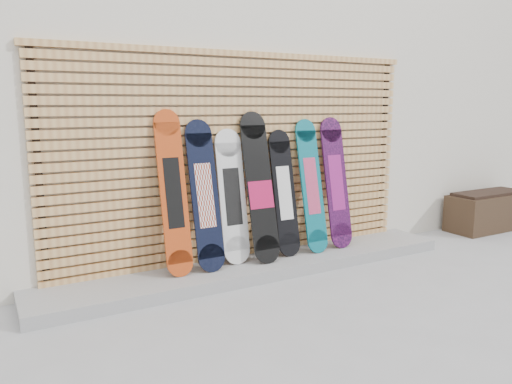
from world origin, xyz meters
TOP-DOWN VIEW (x-y plane):
  - ground at (0.00, 0.00)m, footprint 80.00×80.00m
  - building at (0.50, 3.50)m, footprint 12.00×5.00m
  - concrete_step at (-0.15, 0.68)m, footprint 4.60×0.70m
  - slat_wall at (-0.15, 0.97)m, footprint 4.26×0.08m
  - planter_box at (3.59, 0.68)m, footprint 1.22×0.51m
  - snowboard_0 at (-1.01, 0.78)m, footprint 0.26×0.34m
  - snowboard_1 at (-0.69, 0.76)m, footprint 0.28×0.36m
  - snowboard_2 at (-0.36, 0.81)m, footprint 0.29×0.27m
  - snowboard_3 at (-0.08, 0.74)m, footprint 0.30×0.40m
  - snowboard_4 at (0.26, 0.79)m, footprint 0.26×0.31m
  - snowboard_5 at (0.60, 0.77)m, footprint 0.26×0.36m
  - snowboard_6 at (0.96, 0.78)m, footprint 0.29×0.33m

SIDE VIEW (x-z plane):
  - ground at x=0.00m, z-range 0.00..0.00m
  - concrete_step at x=-0.15m, z-range 0.00..0.12m
  - planter_box at x=3.59m, z-range -0.01..0.54m
  - snowboard_4 at x=0.26m, z-range 0.12..1.48m
  - snowboard_2 at x=-0.36m, z-range 0.12..1.51m
  - snowboard_5 at x=0.60m, z-range 0.12..1.59m
  - snowboard_6 at x=0.96m, z-range 0.12..1.61m
  - snowboard_1 at x=-0.69m, z-range 0.12..1.61m
  - snowboard_3 at x=-0.08m, z-range 0.11..1.67m
  - snowboard_0 at x=-1.01m, z-range 0.12..1.71m
  - slat_wall at x=-0.15m, z-range 0.06..2.35m
  - building at x=0.50m, z-range 0.00..3.60m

